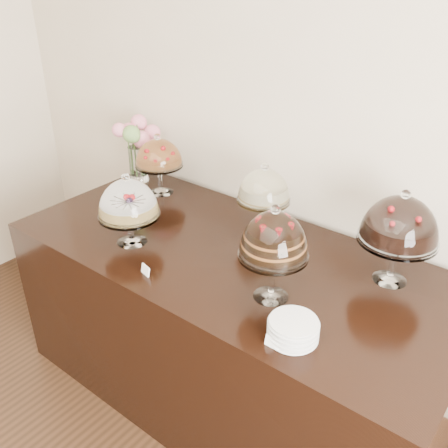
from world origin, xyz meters
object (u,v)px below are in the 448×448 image
Objects in this scene: cake_stand_choco_layer at (274,239)px; cake_stand_dark_choco at (400,224)px; cake_stand_fruit_tart at (159,156)px; plate_stack at (293,330)px; flower_vase at (137,142)px; display_counter at (230,326)px; cake_stand_sugar_sponge at (128,202)px; cake_stand_cheesecake at (264,189)px.

cake_stand_choco_layer is 0.99× the size of cake_stand_dark_choco.
cake_stand_fruit_tart is 1.95× the size of plate_stack.
plate_stack is at bearing -23.82° from flower_vase.
cake_stand_choco_layer reaches higher than plate_stack.
cake_stand_fruit_tart reaches higher than plate_stack.
cake_stand_sugar_sponge is (-0.45, -0.22, 0.67)m from display_counter.
cake_stand_fruit_tart is 0.93× the size of flower_vase.
cake_stand_choco_layer is 0.54m from cake_stand_cheesecake.
cake_stand_dark_choco reaches higher than display_counter.
display_counter is at bearing -159.19° from cake_stand_dark_choco.
cake_stand_fruit_tart is (-1.43, 0.03, -0.05)m from cake_stand_dark_choco.
cake_stand_cheesecake reaches higher than cake_stand_sugar_sponge.
cake_stand_sugar_sponge reaches higher than display_counter.
cake_stand_dark_choco is (0.68, -0.00, 0.04)m from cake_stand_cheesecake.
cake_stand_dark_choco reaches higher than flower_vase.
cake_stand_choco_layer is 1.18m from cake_stand_fruit_tart.
cake_stand_choco_layer is (0.34, -0.16, 0.73)m from display_counter.
cake_stand_fruit_tart is at bearing 178.82° from cake_stand_dark_choco.
cake_stand_dark_choco is (1.13, 0.47, 0.06)m from cake_stand_sugar_sponge.
cake_stand_cheesecake is 0.88× the size of cake_stand_dark_choco.
display_counter is at bearing -90.79° from cake_stand_cheesecake.
cake_stand_cheesecake is 0.75m from cake_stand_fruit_tart.
cake_stand_fruit_tart is (-0.30, 0.50, 0.01)m from cake_stand_sugar_sponge.
cake_stand_fruit_tart is at bearing -12.81° from flower_vase.
plate_stack is at bearing -39.04° from cake_stand_choco_layer.
plate_stack is at bearing -6.63° from cake_stand_sugar_sponge.
display_counter is 0.74m from cake_stand_cheesecake.
cake_stand_choco_layer is at bearing -22.62° from cake_stand_fruit_tart.
display_counter is at bearing 148.71° from plate_stack.
cake_stand_cheesecake is 2.04× the size of plate_stack.
cake_stand_choco_layer is 1.41m from flower_vase.
plate_stack is (0.21, -0.17, -0.24)m from cake_stand_choco_layer.
cake_stand_choco_layer reaches higher than cake_stand_sugar_sponge.
cake_stand_cheesecake is at bearing 128.19° from cake_stand_choco_layer.
flower_vase reaches higher than cake_stand_sugar_sponge.
cake_stand_sugar_sponge is 0.66m from cake_stand_cheesecake.
cake_stand_cheesecake is at bearing -2.02° from cake_stand_fruit_tart.
cake_stand_fruit_tart is (-0.75, 0.29, 0.68)m from display_counter.
display_counter is at bearing -19.23° from flower_vase.
display_counter is 5.08× the size of cake_stand_dark_choco.
cake_stand_cheesecake is (0.45, 0.48, 0.02)m from cake_stand_sugar_sponge.
cake_stand_fruit_tart is (-1.09, 0.45, -0.05)m from cake_stand_choco_layer.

